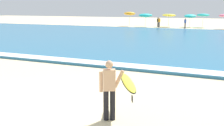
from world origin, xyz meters
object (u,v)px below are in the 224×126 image
(surfer_with_board, at_px, (118,85))
(beach_umbrella_3, at_px, (190,16))
(beach_umbrella_1, at_px, (145,15))
(beach_umbrella_2, at_px, (169,15))
(beachgoer_near_row_left, at_px, (185,23))
(beach_umbrella_0, at_px, (130,14))
(beachgoer_near_row_mid, at_px, (159,22))
(beachgoer_near_row_right, at_px, (158,22))
(beach_umbrella_4, at_px, (203,15))

(surfer_with_board, relative_size, beach_umbrella_3, 1.25)
(beach_umbrella_1, distance_m, beach_umbrella_2, 3.95)
(beach_umbrella_1, xyz_separation_m, beachgoer_near_row_left, (6.70, -0.96, -1.06))
(beach_umbrella_0, bearing_deg, beachgoer_near_row_mid, 0.76)
(beachgoer_near_row_left, height_order, beachgoer_near_row_right, same)
(beach_umbrella_3, relative_size, beachgoer_near_row_left, 1.38)
(beachgoer_near_row_mid, height_order, beachgoer_near_row_right, same)
(surfer_with_board, relative_size, beach_umbrella_4, 1.19)
(beach_umbrella_4, bearing_deg, beachgoer_near_row_mid, -162.96)
(beachgoer_near_row_left, xyz_separation_m, beachgoer_near_row_mid, (-4.42, 1.34, 0.00))
(beach_umbrella_4, height_order, beachgoer_near_row_mid, beach_umbrella_4)
(beach_umbrella_2, relative_size, beachgoer_near_row_left, 1.44)
(surfer_with_board, bearing_deg, beach_umbrella_1, 105.30)
(beach_umbrella_4, xyz_separation_m, beachgoer_near_row_mid, (-6.71, -2.06, -1.15))
(beachgoer_near_row_mid, distance_m, beachgoer_near_row_right, 0.57)
(beach_umbrella_2, xyz_separation_m, beach_umbrella_3, (3.37, 0.62, -0.11))
(beach_umbrella_3, bearing_deg, beach_umbrella_0, -169.03)
(beach_umbrella_2, xyz_separation_m, beachgoer_near_row_right, (-1.65, -0.77, -1.08))
(beachgoer_near_row_mid, bearing_deg, beach_umbrella_3, 21.55)
(beach_umbrella_3, distance_m, beachgoer_near_row_mid, 5.14)
(beach_umbrella_1, xyz_separation_m, beachgoer_near_row_mid, (2.28, 0.39, -1.06))
(surfer_with_board, bearing_deg, beachgoer_near_row_left, 95.45)
(surfer_with_board, xyz_separation_m, beach_umbrella_4, (-1.15, 39.55, 0.96))
(beach_umbrella_1, distance_m, beach_umbrella_4, 9.32)
(beach_umbrella_0, xyz_separation_m, beach_umbrella_1, (2.94, -0.32, -0.27))
(beach_umbrella_2, height_order, beachgoer_near_row_right, beach_umbrella_2)
(beach_umbrella_3, height_order, beach_umbrella_4, beach_umbrella_4)
(beach_umbrella_4, distance_m, beachgoer_near_row_mid, 7.11)
(beachgoer_near_row_left, bearing_deg, beach_umbrella_3, 85.04)
(beach_umbrella_1, bearing_deg, beach_umbrella_0, 173.85)
(surfer_with_board, height_order, beach_umbrella_1, beach_umbrella_1)
(surfer_with_board, bearing_deg, beach_umbrella_2, 99.60)
(beach_umbrella_1, height_order, beachgoer_near_row_left, beach_umbrella_1)
(surfer_with_board, distance_m, beach_umbrella_0, 39.67)
(beach_umbrella_2, bearing_deg, beach_umbrella_3, 10.47)
(beach_umbrella_1, relative_size, beach_umbrella_3, 1.05)
(beachgoer_near_row_left, bearing_deg, beach_umbrella_1, 171.86)
(beach_umbrella_4, relative_size, beachgoer_near_row_right, 1.45)
(beach_umbrella_4, bearing_deg, beachgoer_near_row_left, -124.03)
(beach_umbrella_2, height_order, beach_umbrella_3, beach_umbrella_2)
(beach_umbrella_1, bearing_deg, beach_umbrella_2, 24.16)
(beach_umbrella_0, height_order, beachgoer_near_row_right, beach_umbrella_0)
(surfer_with_board, distance_m, beachgoer_near_row_left, 36.32)
(beach_umbrella_0, xyz_separation_m, beach_umbrella_2, (6.55, 1.30, -0.25))
(beach_umbrella_2, relative_size, beach_umbrella_4, 1.00)
(surfer_with_board, height_order, beachgoer_near_row_left, surfer_with_board)
(beach_umbrella_0, relative_size, beach_umbrella_1, 1.10)
(beach_umbrella_1, height_order, beach_umbrella_4, beach_umbrella_4)
(beach_umbrella_3, distance_m, beach_umbrella_4, 2.04)
(surfer_with_board, distance_m, beach_umbrella_4, 39.58)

